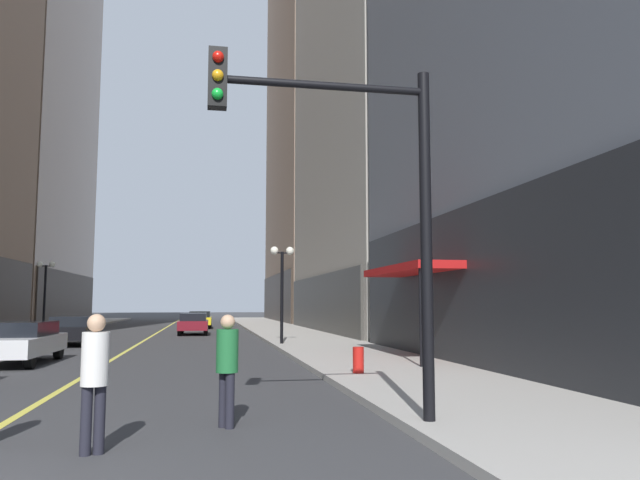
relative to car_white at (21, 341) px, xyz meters
The scene contains 16 objects.
ground_plane 19.63m from the car_white, 82.29° to the left, with size 200.00×200.00×0.00m, color #38383A.
sidewalk_left 20.25m from the car_white, 106.11° to the left, with size 4.50×78.00×0.15m, color #ADA8A0.
sidewalk_right 22.29m from the car_white, 60.76° to the left, with size 4.50×78.00×0.15m, color #ADA8A0.
lane_centre_stripe 19.63m from the car_white, 82.29° to the left, with size 0.16×70.00×0.01m, color #E5D64C.
building_right_mid 30.32m from the car_white, 45.76° to the left, with size 10.84×24.00×31.25m.
storefront_awning_right 12.65m from the car_white, ahead, with size 1.60×6.01×3.12m.
car_white is the anchor object (origin of this frame).
car_black 9.10m from the car_white, 91.63° to the left, with size 1.90×4.50×1.32m.
car_maroon 18.38m from the car_white, 74.24° to the left, with size 1.80×4.04×1.32m.
car_yellow 28.24m from the car_white, 79.17° to the left, with size 1.84×4.65×1.32m.
pedestrian_in_green_parka 12.80m from the car_white, 61.71° to the right, with size 0.48×0.48×1.72m.
pedestrian_in_white_shirt 13.39m from the car_white, 71.02° to the right, with size 0.43×0.43×1.76m.
traffic_light_near_right 14.78m from the car_white, 56.51° to the right, with size 3.43×0.35×5.65m.
street_lamp_left_far 18.73m from the car_white, 101.71° to the left, with size 1.06×0.36×4.43m.
street_lamp_right_mid 11.22m from the car_white, 34.30° to the left, with size 1.06×0.36×4.43m.
fire_hydrant_right 11.12m from the car_white, 30.98° to the right, with size 0.28×0.28×0.80m, color red.
Camera 1 is at (3.09, -5.39, 1.88)m, focal length 34.41 mm.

